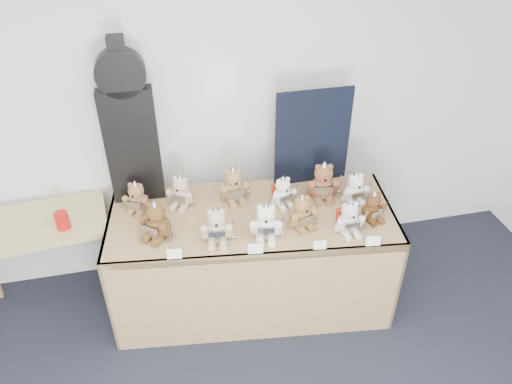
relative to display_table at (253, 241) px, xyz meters
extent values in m
plane|color=white|center=(-0.49, -1.83, 2.05)|extent=(6.00, 6.00, 0.00)
plane|color=white|center=(-0.49, 0.67, 0.70)|extent=(6.00, 0.00, 6.00)
cube|color=white|center=(-0.09, 0.66, 0.93)|extent=(0.21, 0.00, 0.30)
cube|color=olive|center=(0.01, 0.08, 0.15)|extent=(2.08, 1.07, 0.06)
cube|color=olive|center=(-0.04, -0.32, -0.24)|extent=(1.98, 0.27, 0.83)
cube|color=olive|center=(-0.97, 0.21, -0.24)|extent=(0.12, 0.83, 0.83)
cube|color=olive|center=(0.99, -0.04, -0.24)|extent=(0.12, 0.83, 0.83)
cube|color=tan|center=(-1.48, 0.34, 0.13)|extent=(1.02, 0.64, 0.04)
cube|color=#9E7044|center=(-1.01, 0.16, -0.27)|extent=(0.05, 0.05, 0.77)
cube|color=#9E7044|center=(-1.06, 0.62, -0.27)|extent=(0.05, 0.05, 0.77)
cube|color=black|center=(-0.74, 0.47, 0.60)|extent=(0.36, 0.11, 0.84)
cylinder|color=black|center=(-0.74, 0.47, 1.12)|extent=(0.32, 0.11, 0.32)
cube|color=black|center=(-0.74, 0.47, 1.25)|extent=(0.11, 0.10, 0.21)
cube|color=black|center=(0.53, 0.40, 0.55)|extent=(0.56, 0.02, 0.75)
cylinder|color=red|center=(-1.26, 0.24, 0.22)|extent=(0.09, 0.09, 0.12)
ellipsoid|color=brown|center=(-0.64, -0.01, 0.25)|extent=(0.23, 0.22, 0.17)
sphere|color=brown|center=(-0.64, -0.01, 0.37)|extent=(0.13, 0.13, 0.13)
cylinder|color=brown|center=(-0.67, -0.05, 0.36)|extent=(0.06, 0.06, 0.05)
sphere|color=black|center=(-0.68, -0.06, 0.36)|extent=(0.02, 0.02, 0.02)
sphere|color=brown|center=(-0.67, 0.02, 0.42)|extent=(0.04, 0.04, 0.04)
sphere|color=brown|center=(-0.60, -0.03, 0.42)|extent=(0.04, 0.04, 0.04)
cylinder|color=brown|center=(-0.71, 0.03, 0.26)|extent=(0.10, 0.11, 0.13)
cylinder|color=brown|center=(-0.59, -0.07, 0.26)|extent=(0.10, 0.11, 0.13)
cylinder|color=brown|center=(-0.70, -0.03, 0.20)|extent=(0.11, 0.12, 0.05)
cylinder|color=brown|center=(-0.64, -0.08, 0.20)|extent=(0.11, 0.12, 0.05)
cube|color=silver|center=(-0.68, -0.06, 0.25)|extent=(0.10, 0.09, 0.10)
cone|color=silver|center=(-0.64, -0.01, 0.42)|extent=(0.11, 0.11, 0.08)
cube|color=silver|center=(-0.57, -0.10, 0.28)|extent=(0.04, 0.04, 0.18)
cube|color=silver|center=(-0.57, -0.10, 0.22)|extent=(0.05, 0.04, 0.01)
ellipsoid|color=#C5AC8B|center=(-0.26, -0.13, 0.25)|extent=(0.18, 0.16, 0.17)
sphere|color=#C5AC8B|center=(-0.26, -0.13, 0.36)|extent=(0.12, 0.12, 0.12)
cylinder|color=#C5AC8B|center=(-0.27, -0.18, 0.35)|extent=(0.05, 0.03, 0.05)
sphere|color=black|center=(-0.27, -0.20, 0.35)|extent=(0.02, 0.02, 0.02)
sphere|color=#C5AC8B|center=(-0.30, -0.12, 0.40)|extent=(0.04, 0.04, 0.04)
sphere|color=#C5AC8B|center=(-0.23, -0.13, 0.40)|extent=(0.04, 0.04, 0.04)
cylinder|color=#C5AC8B|center=(-0.35, -0.14, 0.25)|extent=(0.06, 0.10, 0.12)
cylinder|color=#C5AC8B|center=(-0.19, -0.16, 0.25)|extent=(0.06, 0.10, 0.12)
cylinder|color=#C5AC8B|center=(-0.31, -0.18, 0.20)|extent=(0.06, 0.11, 0.05)
cylinder|color=#C5AC8B|center=(-0.24, -0.19, 0.20)|extent=(0.06, 0.11, 0.05)
cube|color=silver|center=(-0.27, -0.19, 0.25)|extent=(0.11, 0.03, 0.09)
cone|color=silver|center=(-0.26, -0.13, 0.41)|extent=(0.10, 0.10, 0.08)
cube|color=silver|center=(-0.17, -0.18, 0.28)|extent=(0.02, 0.04, 0.17)
cube|color=silver|center=(-0.17, -0.18, 0.21)|extent=(0.05, 0.01, 0.01)
ellipsoid|color=white|center=(0.05, -0.16, 0.25)|extent=(0.20, 0.18, 0.17)
sphere|color=white|center=(0.05, -0.16, 0.36)|extent=(0.12, 0.12, 0.12)
cylinder|color=white|center=(0.04, -0.21, 0.35)|extent=(0.06, 0.04, 0.05)
sphere|color=black|center=(0.04, -0.23, 0.35)|extent=(0.02, 0.02, 0.02)
sphere|color=white|center=(0.01, -0.15, 0.41)|extent=(0.04, 0.04, 0.04)
sphere|color=white|center=(0.09, -0.17, 0.41)|extent=(0.04, 0.04, 0.04)
cylinder|color=white|center=(-0.03, -0.17, 0.26)|extent=(0.07, 0.10, 0.13)
cylinder|color=white|center=(0.13, -0.20, 0.26)|extent=(0.07, 0.10, 0.13)
cylinder|color=white|center=(0.00, -0.21, 0.20)|extent=(0.07, 0.12, 0.05)
cylinder|color=white|center=(0.08, -0.23, 0.20)|extent=(0.07, 0.12, 0.05)
cube|color=silver|center=(0.04, -0.23, 0.25)|extent=(0.11, 0.04, 0.09)
cone|color=silver|center=(0.05, -0.16, 0.41)|extent=(0.11, 0.11, 0.08)
cube|color=silver|center=(0.15, -0.22, 0.28)|extent=(0.02, 0.04, 0.18)
cube|color=silver|center=(0.15, -0.22, 0.21)|extent=(0.05, 0.02, 0.01)
ellipsoid|color=olive|center=(0.31, -0.11, 0.24)|extent=(0.18, 0.17, 0.16)
sphere|color=olive|center=(0.31, -0.11, 0.35)|extent=(0.11, 0.11, 0.11)
cylinder|color=olive|center=(0.32, -0.15, 0.34)|extent=(0.05, 0.04, 0.05)
sphere|color=black|center=(0.32, -0.17, 0.34)|extent=(0.02, 0.02, 0.02)
sphere|color=olive|center=(0.27, -0.12, 0.39)|extent=(0.04, 0.04, 0.04)
sphere|color=olive|center=(0.34, -0.10, 0.39)|extent=(0.04, 0.04, 0.04)
cylinder|color=olive|center=(0.24, -0.14, 0.25)|extent=(0.06, 0.09, 0.12)
cylinder|color=olive|center=(0.38, -0.11, 0.25)|extent=(0.06, 0.09, 0.12)
cylinder|color=olive|center=(0.29, -0.17, 0.20)|extent=(0.07, 0.11, 0.05)
cylinder|color=olive|center=(0.35, -0.15, 0.20)|extent=(0.07, 0.11, 0.05)
cube|color=silver|center=(0.32, -0.17, 0.25)|extent=(0.10, 0.04, 0.09)
cone|color=silver|center=(0.31, -0.11, 0.40)|extent=(0.10, 0.10, 0.07)
cube|color=silver|center=(0.41, -0.11, 0.27)|extent=(0.02, 0.04, 0.16)
cube|color=silver|center=(0.41, -0.11, 0.21)|extent=(0.05, 0.02, 0.01)
ellipsoid|color=silver|center=(0.59, -0.23, 0.24)|extent=(0.16, 0.14, 0.16)
sphere|color=silver|center=(0.59, -0.23, 0.35)|extent=(0.11, 0.11, 0.11)
cylinder|color=silver|center=(0.60, -0.28, 0.34)|extent=(0.05, 0.03, 0.05)
sphere|color=black|center=(0.60, -0.30, 0.34)|extent=(0.02, 0.02, 0.02)
sphere|color=silver|center=(0.56, -0.23, 0.39)|extent=(0.04, 0.04, 0.04)
sphere|color=silver|center=(0.63, -0.23, 0.39)|extent=(0.04, 0.04, 0.04)
cylinder|color=silver|center=(0.52, -0.25, 0.25)|extent=(0.05, 0.09, 0.12)
cylinder|color=silver|center=(0.67, -0.25, 0.25)|extent=(0.05, 0.09, 0.12)
cylinder|color=silver|center=(0.56, -0.29, 0.20)|extent=(0.05, 0.10, 0.05)
cylinder|color=silver|center=(0.63, -0.28, 0.20)|extent=(0.05, 0.10, 0.05)
cube|color=silver|center=(0.60, -0.29, 0.25)|extent=(0.10, 0.02, 0.09)
cone|color=silver|center=(0.59, -0.23, 0.39)|extent=(0.10, 0.10, 0.07)
cube|color=silver|center=(0.69, -0.26, 0.27)|extent=(0.01, 0.04, 0.16)
cube|color=silver|center=(0.69, -0.26, 0.21)|extent=(0.05, 0.01, 0.01)
cube|color=#A82113|center=(0.59, -0.17, 0.25)|extent=(0.13, 0.03, 0.14)
ellipsoid|color=brown|center=(0.80, -0.14, 0.24)|extent=(0.16, 0.14, 0.14)
sphere|color=brown|center=(0.80, -0.14, 0.33)|extent=(0.10, 0.10, 0.10)
cylinder|color=brown|center=(0.81, -0.19, 0.32)|extent=(0.05, 0.03, 0.04)
sphere|color=black|center=(0.81, -0.20, 0.32)|extent=(0.02, 0.02, 0.02)
sphere|color=brown|center=(0.77, -0.15, 0.37)|extent=(0.03, 0.03, 0.03)
sphere|color=brown|center=(0.83, -0.14, 0.37)|extent=(0.03, 0.03, 0.03)
cylinder|color=brown|center=(0.74, -0.17, 0.24)|extent=(0.05, 0.08, 0.11)
cylinder|color=brown|center=(0.87, -0.15, 0.24)|extent=(0.05, 0.08, 0.11)
cylinder|color=brown|center=(0.78, -0.20, 0.20)|extent=(0.06, 0.10, 0.04)
cylinder|color=brown|center=(0.84, -0.18, 0.20)|extent=(0.06, 0.10, 0.04)
cube|color=silver|center=(0.81, -0.20, 0.24)|extent=(0.09, 0.03, 0.08)
cone|color=silver|center=(0.80, -0.14, 0.37)|extent=(0.09, 0.09, 0.07)
cube|color=silver|center=(0.89, -0.15, 0.26)|extent=(0.02, 0.04, 0.15)
cube|color=silver|center=(0.89, -0.15, 0.21)|extent=(0.04, 0.01, 0.01)
ellipsoid|color=#C5B190|center=(-0.45, 0.31, 0.24)|extent=(0.20, 0.19, 0.15)
sphere|color=#C5B190|center=(-0.45, 0.31, 0.35)|extent=(0.11, 0.11, 0.11)
cylinder|color=#C5B190|center=(-0.47, 0.27, 0.34)|extent=(0.05, 0.04, 0.05)
sphere|color=black|center=(-0.48, 0.25, 0.34)|extent=(0.02, 0.02, 0.02)
sphere|color=#C5B190|center=(-0.48, 0.33, 0.39)|extent=(0.04, 0.04, 0.04)
sphere|color=#C5B190|center=(-0.42, 0.29, 0.39)|extent=(0.04, 0.04, 0.04)
cylinder|color=#C5B190|center=(-0.52, 0.33, 0.25)|extent=(0.08, 0.10, 0.12)
cylinder|color=#C5B190|center=(-0.39, 0.26, 0.25)|extent=(0.08, 0.10, 0.12)
cylinder|color=#C5B190|center=(-0.50, 0.28, 0.20)|extent=(0.09, 0.11, 0.05)
cylinder|color=#C5B190|center=(-0.44, 0.25, 0.20)|extent=(0.09, 0.11, 0.05)
cube|color=silver|center=(-0.48, 0.26, 0.25)|extent=(0.10, 0.06, 0.09)
cone|color=silver|center=(-0.45, 0.31, 0.39)|extent=(0.10, 0.10, 0.07)
cube|color=silver|center=(-0.38, 0.24, 0.27)|extent=(0.03, 0.04, 0.16)
cube|color=silver|center=(-0.38, 0.24, 0.21)|extent=(0.04, 0.03, 0.01)
ellipsoid|color=#9A7D4D|center=(-0.08, 0.29, 0.25)|extent=(0.19, 0.16, 0.17)
sphere|color=#9A7D4D|center=(-0.08, 0.29, 0.36)|extent=(0.13, 0.13, 0.13)
cylinder|color=#9A7D4D|center=(-0.07, 0.24, 0.35)|extent=(0.06, 0.03, 0.05)
sphere|color=black|center=(-0.07, 0.22, 0.35)|extent=(0.02, 0.02, 0.02)
sphere|color=#9A7D4D|center=(-0.12, 0.28, 0.41)|extent=(0.04, 0.04, 0.04)
sphere|color=#9A7D4D|center=(-0.04, 0.29, 0.41)|extent=(0.04, 0.04, 0.04)
cylinder|color=#9A7D4D|center=(-0.15, 0.26, 0.26)|extent=(0.06, 0.10, 0.13)
cylinder|color=#9A7D4D|center=(0.01, 0.28, 0.26)|extent=(0.06, 0.10, 0.13)
cylinder|color=#9A7D4D|center=(-0.11, 0.23, 0.20)|extent=(0.06, 0.12, 0.05)
cylinder|color=#9A7D4D|center=(-0.03, 0.24, 0.20)|extent=(0.06, 0.12, 0.05)
cube|color=silver|center=(-0.07, 0.22, 0.25)|extent=(0.11, 0.03, 0.09)
cone|color=silver|center=(-0.08, 0.29, 0.42)|extent=(0.11, 0.11, 0.08)
cube|color=silver|center=(0.03, 0.27, 0.28)|extent=(0.02, 0.04, 0.18)
cube|color=silver|center=(0.03, 0.27, 0.21)|extent=(0.05, 0.01, 0.01)
ellipsoid|color=white|center=(0.25, 0.15, 0.24)|extent=(0.17, 0.15, 0.15)
sphere|color=white|center=(0.25, 0.15, 0.34)|extent=(0.11, 0.11, 0.11)
cylinder|color=white|center=(0.26, 0.11, 0.33)|extent=(0.05, 0.03, 0.05)
sphere|color=black|center=(0.26, 0.09, 0.33)|extent=(0.02, 0.02, 0.02)
sphere|color=white|center=(0.22, 0.15, 0.38)|extent=(0.03, 0.03, 0.03)
sphere|color=white|center=(0.28, 0.16, 0.38)|extent=(0.03, 0.03, 0.03)
cylinder|color=white|center=(0.19, 0.12, 0.25)|extent=(0.06, 0.09, 0.11)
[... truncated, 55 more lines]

